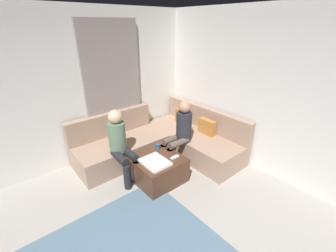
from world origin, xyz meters
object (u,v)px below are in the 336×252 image
Objects in this scene: sectional_couch at (163,141)px; coffee_mug at (158,147)px; person_on_couch_back at (180,131)px; ottoman at (158,169)px; person_on_couch_side at (121,143)px; game_remote at (175,157)px.

sectional_couch reaches higher than coffee_mug.
person_on_couch_back is at bearing 7.50° from sectional_couch.
sectional_couch is at bearing 134.80° from ottoman.
person_on_couch_back reaches higher than coffee_mug.
coffee_mug is 0.08× the size of person_on_couch_side.
person_on_couch_side is (0.15, -0.99, 0.38)m from sectional_couch.
game_remote is 0.90m from person_on_couch_side.
person_on_couch_back is (-0.34, 0.41, 0.23)m from game_remote.
person_on_couch_side is (-0.43, -0.41, 0.45)m from ottoman.
sectional_couch reaches higher than ottoman.
game_remote reaches higher than ottoman.
person_on_couch_back is (-0.16, 0.63, 0.45)m from ottoman.
game_remote is at bearing -25.41° from sectional_couch.
person_on_couch_back is at bearing 103.84° from ottoman.
game_remote is (0.40, 0.04, -0.04)m from coffee_mug.
person_on_couch_side reaches higher than sectional_couch.
sectional_couch is at bearing 154.59° from game_remote.
coffee_mug is (0.35, -0.40, 0.19)m from sectional_couch.
person_on_couch_back is at bearing 165.49° from person_on_couch_side.
ottoman is at bearing 103.84° from person_on_couch_back.
sectional_couch is at bearing 7.50° from person_on_couch_back.
game_remote is (0.18, 0.22, 0.22)m from ottoman.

